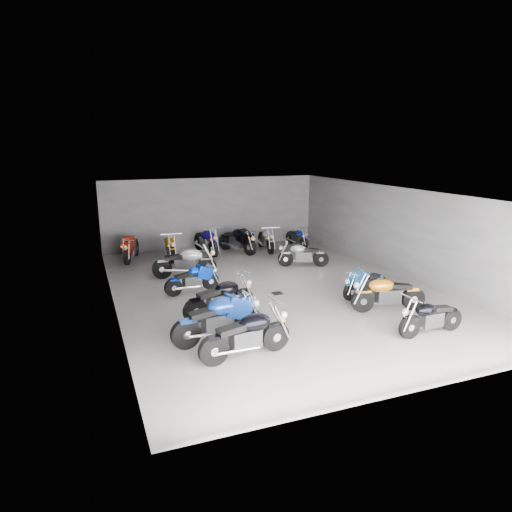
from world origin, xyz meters
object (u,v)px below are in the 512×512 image
object	(u,v)px
motorcycle_left_e	(193,279)
motorcycle_right_f	(303,255)
motorcycle_left_f	(185,262)
motorcycle_back_f	(297,237)
motorcycle_right_a	(431,317)
motorcycle_right_b	(387,293)
motorcycle_back_e	(266,239)
motorcycle_back_d	(238,240)
motorcycle_left_c	(221,298)
motorcycle_right_c	(365,283)
motorcycle_back_c	(206,241)
motorcycle_back_b	(170,247)
drain_grate	(277,293)
motorcycle_left_a	(247,335)
motorcycle_back_a	(131,248)
motorcycle_left_b	(219,319)

from	to	relation	value
motorcycle_left_e	motorcycle_right_f	distance (m)	5.06
motorcycle_left_f	motorcycle_back_f	bearing A→B (deg)	127.03
motorcycle_right_a	motorcycle_right_b	world-z (taller)	motorcycle_right_b
motorcycle_back_e	motorcycle_back_d	bearing A→B (deg)	2.10
motorcycle_left_c	motorcycle_right_b	size ratio (longest dim) A/B	1.00
motorcycle_right_c	motorcycle_back_c	size ratio (longest dim) A/B	0.79
motorcycle_back_d	motorcycle_back_f	bearing A→B (deg)	159.34
motorcycle_back_b	motorcycle_back_c	world-z (taller)	motorcycle_back_c
motorcycle_left_f	motorcycle_back_e	bearing A→B (deg)	133.12
motorcycle_back_b	motorcycle_back_d	world-z (taller)	motorcycle_back_d
drain_grate	motorcycle_left_e	distance (m)	2.77
drain_grate	motorcycle_right_c	xyz separation A→B (m)	(2.43, -1.29, 0.45)
motorcycle_right_c	motorcycle_left_c	bearing A→B (deg)	74.78
motorcycle_left_a	motorcycle_back_d	distance (m)	10.27
motorcycle_left_a	motorcycle_left_f	xyz separation A→B (m)	(0.13, 6.80, 0.01)
motorcycle_back_a	motorcycle_left_c	bearing A→B (deg)	120.47
motorcycle_back_d	motorcycle_back_e	size ratio (longest dim) A/B	1.01
motorcycle_right_f	drain_grate	bearing A→B (deg)	161.51
motorcycle_left_a	motorcycle_back_c	size ratio (longest dim) A/B	0.95
motorcycle_right_c	motorcycle_left_a	bearing A→B (deg)	102.99
motorcycle_right_c	motorcycle_back_e	bearing A→B (deg)	-11.44
motorcycle_left_f	motorcycle_right_a	bearing A→B (deg)	42.00
motorcycle_left_b	motorcycle_back_d	bearing A→B (deg)	150.05
motorcycle_back_a	motorcycle_left_a	bearing A→B (deg)	116.32
motorcycle_right_a	motorcycle_back_c	bearing A→B (deg)	14.41
motorcycle_left_b	motorcycle_left_f	distance (m)	5.76
motorcycle_right_a	motorcycle_back_d	size ratio (longest dim) A/B	0.88
motorcycle_back_d	motorcycle_back_f	size ratio (longest dim) A/B	1.16
motorcycle_left_e	motorcycle_back_b	distance (m)	4.71
drain_grate	motorcycle_right_c	size ratio (longest dim) A/B	0.17
motorcycle_left_c	motorcycle_back_e	distance (m)	8.25
motorcycle_left_a	motorcycle_back_b	distance (m)	9.68
motorcycle_left_e	motorcycle_back_c	world-z (taller)	motorcycle_back_c
motorcycle_back_e	motorcycle_back_f	size ratio (longest dim) A/B	1.16
motorcycle_right_c	motorcycle_back_f	distance (m)	7.43
motorcycle_left_e	motorcycle_left_f	world-z (taller)	motorcycle_left_f
motorcycle_back_f	motorcycle_right_c	bearing A→B (deg)	75.32
motorcycle_left_b	motorcycle_back_f	world-z (taller)	motorcycle_left_b
drain_grate	motorcycle_left_f	xyz separation A→B (m)	(-2.35, 2.90, 0.55)
motorcycle_left_a	motorcycle_back_e	distance (m)	10.66
motorcycle_right_c	motorcycle_right_f	bearing A→B (deg)	-12.73
motorcycle_back_c	motorcycle_back_f	world-z (taller)	motorcycle_back_c
motorcycle_back_f	motorcycle_right_b	bearing A→B (deg)	75.92
motorcycle_left_a	motorcycle_right_a	bearing A→B (deg)	76.98
motorcycle_right_a	motorcycle_back_f	distance (m)	10.50
motorcycle_left_a	motorcycle_back_a	size ratio (longest dim) A/B	1.03
motorcycle_right_a	motorcycle_back_e	bearing A→B (deg)	0.44
drain_grate	motorcycle_right_c	bearing A→B (deg)	-27.98
motorcycle_left_c	motorcycle_back_d	distance (m)	7.74
motorcycle_left_b	motorcycle_back_f	size ratio (longest dim) A/B	1.27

